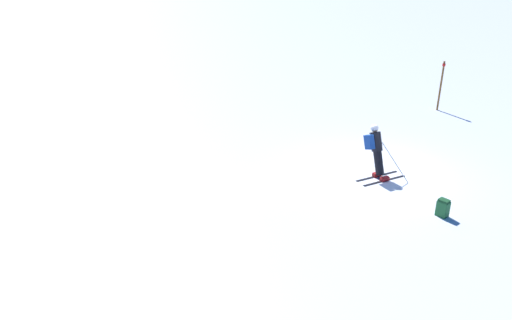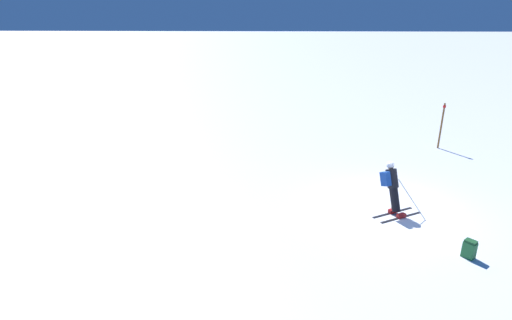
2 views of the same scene
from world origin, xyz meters
name	(u,v)px [view 1 (image 1 of 2)]	position (x,y,z in m)	size (l,w,h in m)	color
ground_plane	(377,171)	(0.00, 0.00, 0.00)	(300.00, 300.00, 0.00)	white
skier	(376,149)	(-0.28, 0.17, 0.91)	(1.41, 1.62, 1.67)	black
spare_backpack	(443,208)	(-2.80, -1.18, 0.24)	(0.37, 0.36, 0.50)	#236633
trail_marker	(441,84)	(6.39, -3.86, 1.17)	(0.13, 0.13, 2.14)	brown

